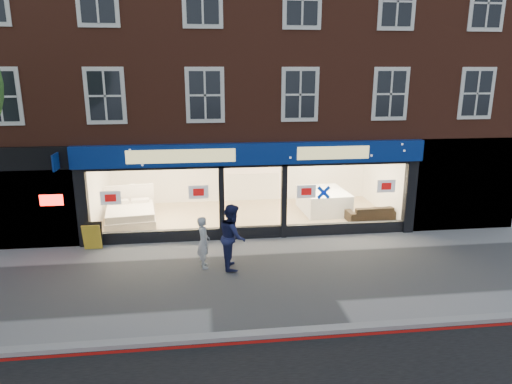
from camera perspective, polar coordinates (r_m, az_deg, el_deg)
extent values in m
plane|color=gray|center=(12.88, 1.24, -10.54)|extent=(120.00, 120.00, 0.00)
cube|color=#8C0A07|center=(10.21, 3.87, -17.97)|extent=(60.00, 0.10, 0.01)
cube|color=gray|center=(10.35, 3.66, -17.12)|extent=(60.00, 0.25, 0.12)
cube|color=tan|center=(17.71, -1.19, -3.10)|extent=(11.00, 4.50, 0.10)
cube|color=#5F2B1D|center=(18.61, -1.89, 18.38)|extent=(19.00, 8.00, 6.70)
cube|color=navy|center=(14.71, -0.30, 4.81)|extent=(11.40, 0.28, 0.70)
cube|color=black|center=(15.63, -0.38, -5.03)|extent=(11.00, 0.18, 0.40)
cube|color=black|center=(15.63, -20.84, -1.80)|extent=(0.35, 0.30, 2.60)
cube|color=black|center=(16.78, 18.63, -0.48)|extent=(0.35, 0.30, 2.60)
cube|color=white|center=(15.15, -12.65, -1.09)|extent=(4.20, 0.02, 2.10)
cube|color=white|center=(15.86, 11.39, -0.29)|extent=(4.20, 0.02, 2.10)
cube|color=white|center=(15.49, -0.46, -1.52)|extent=(1.80, 0.02, 2.10)
cube|color=silver|center=(19.54, -1.89, 2.43)|extent=(11.00, 0.20, 2.60)
cube|color=#FFEAC6|center=(17.09, -1.24, 5.05)|extent=(11.00, 4.50, 0.12)
cube|color=black|center=(16.40, -27.88, -0.54)|extent=(3.80, 0.60, 3.30)
cube|color=#FF140C|center=(15.70, -24.21, -0.93)|extent=(0.70, 0.04, 0.35)
cube|color=black|center=(17.77, 24.35, 0.96)|extent=(4.00, 0.40, 3.30)
cube|color=silver|center=(17.28, -15.38, -3.33)|extent=(1.98, 2.24, 0.35)
cube|color=silver|center=(17.19, -15.45, -2.36)|extent=(1.90, 2.15, 0.25)
cube|color=silver|center=(18.19, -15.47, -1.00)|extent=(1.81, 0.36, 1.22)
cube|color=silver|center=(17.85, -16.70, -1.19)|extent=(0.69, 0.41, 0.12)
cube|color=silver|center=(17.84, -14.27, -1.03)|extent=(0.69, 0.41, 0.12)
cube|color=brown|center=(18.67, -15.08, -1.63)|extent=(0.55, 0.55, 0.55)
cube|color=white|center=(18.40, 8.39, -1.94)|extent=(1.80, 2.22, 0.28)
cube|color=white|center=(18.32, 8.42, -1.09)|extent=(1.80, 2.22, 0.28)
cube|color=white|center=(18.25, 8.45, -0.25)|extent=(1.80, 2.22, 0.28)
imported|color=black|center=(17.64, 14.24, -2.54)|extent=(1.94, 0.84, 0.55)
cube|color=gold|center=(15.50, -19.74, -5.21)|extent=(0.57, 0.37, 0.87)
imported|color=#B1B4BA|center=(13.29, -6.57, -6.24)|extent=(0.44, 0.60, 1.53)
imported|color=#191E47|center=(13.13, -2.95, -5.55)|extent=(0.74, 0.94, 1.90)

